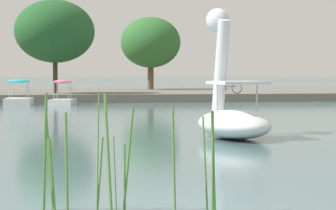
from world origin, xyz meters
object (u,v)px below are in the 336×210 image
object	(u,v)px
swan_boat	(232,111)
bicycle_parked	(229,88)
pedal_boat_cyan	(19,97)
pedal_boat_pink	(62,98)
tree_broadleaf_right	(55,31)
tree_sapling_by_fence	(151,43)

from	to	relation	value
swan_boat	bicycle_parked	distance (m)	23.55
swan_boat	bicycle_parked	world-z (taller)	swan_boat
swan_boat	pedal_boat_cyan	world-z (taller)	swan_boat
pedal_boat_pink	tree_broadleaf_right	distance (m)	6.19
tree_sapling_by_fence	pedal_boat_cyan	bearing A→B (deg)	-122.95
tree_sapling_by_fence	pedal_boat_pink	bearing A→B (deg)	-115.85
swan_boat	bicycle_parked	xyz separation A→B (m)	(5.89, 22.80, 0.10)
tree_sapling_by_fence	tree_broadleaf_right	bearing A→B (deg)	-127.77
tree_sapling_by_fence	bicycle_parked	size ratio (longest dim) A/B	3.43
swan_boat	tree_broadleaf_right	size ratio (longest dim) A/B	0.51
swan_boat	pedal_boat_pink	size ratio (longest dim) A/B	1.67
swan_boat	tree_broadleaf_right	distance (m)	25.35
swan_boat	tree_broadleaf_right	world-z (taller)	tree_broadleaf_right
tree_broadleaf_right	bicycle_parked	world-z (taller)	tree_broadleaf_right
tree_broadleaf_right	tree_sapling_by_fence	bearing A→B (deg)	52.23
pedal_boat_pink	pedal_boat_cyan	size ratio (longest dim) A/B	0.86
pedal_boat_cyan	tree_sapling_by_fence	bearing A→B (deg)	57.05
swan_boat	bicycle_parked	size ratio (longest dim) A/B	2.15
tree_sapling_by_fence	tree_broadleaf_right	size ratio (longest dim) A/B	0.81
pedal_boat_cyan	tree_broadleaf_right	bearing A→B (deg)	67.94
swan_boat	pedal_boat_cyan	xyz separation A→B (m)	(-6.39, 19.89, -0.29)
pedal_boat_cyan	tree_sapling_by_fence	world-z (taller)	tree_sapling_by_fence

